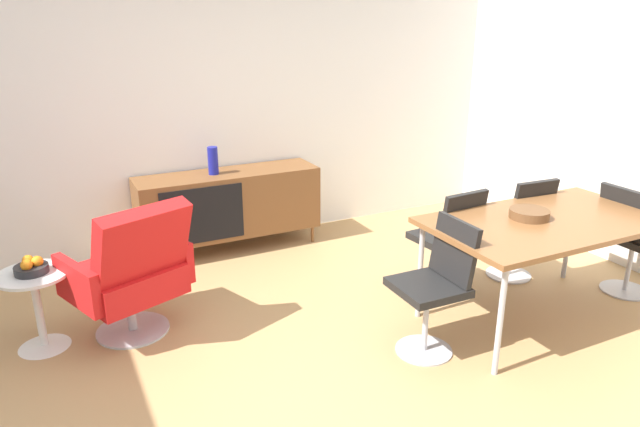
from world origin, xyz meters
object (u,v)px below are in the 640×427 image
object	(u,v)px
dining_chair_back_right	(520,224)
lounge_chair_red	(131,271)
dining_table	(546,225)
fruit_bowl	(31,267)
sideboard	(229,203)
dining_chair_far_end	(630,236)
wooden_bowl_on_table	(529,214)
dining_chair_near_window	(436,282)
dining_chair_back_left	(449,238)
side_table_round	(37,302)
vase_cobalt	(213,161)

from	to	relation	value
dining_chair_back_right	lounge_chair_red	distance (m)	2.92
dining_table	fruit_bowl	xyz separation A→B (m)	(-3.11, 1.13, -0.14)
sideboard	lounge_chair_red	xyz separation A→B (m)	(-1.03, -1.16, 0.03)
lounge_chair_red	dining_chair_far_end	bearing A→B (deg)	-16.51
wooden_bowl_on_table	lounge_chair_red	bearing A→B (deg)	158.93
dining_chair_near_window	fruit_bowl	xyz separation A→B (m)	(-2.22, 1.13, 0.09)
dining_chair_far_end	lounge_chair_red	distance (m)	3.58
wooden_bowl_on_table	dining_chair_far_end	bearing A→B (deg)	-4.25
dining_chair_back_right	dining_chair_back_left	world-z (taller)	same
dining_table	side_table_round	distance (m)	3.33
wooden_bowl_on_table	side_table_round	bearing A→B (deg)	160.64
vase_cobalt	dining_table	bearing A→B (deg)	-53.11
dining_chair_back_left	lounge_chair_red	world-z (taller)	lounge_chair_red
wooden_bowl_on_table	dining_chair_near_window	world-z (taller)	dining_chair_near_window
lounge_chair_red	dining_table	bearing A→B (deg)	-21.80
lounge_chair_red	fruit_bowl	bearing A→B (deg)	168.33
dining_chair_far_end	wooden_bowl_on_table	bearing A→B (deg)	175.75
wooden_bowl_on_table	dining_table	bearing A→B (deg)	-38.45
vase_cobalt	wooden_bowl_on_table	distance (m)	2.61
dining_chair_back_right	lounge_chair_red	size ratio (longest dim) A/B	0.90
lounge_chair_red	fruit_bowl	xyz separation A→B (m)	(-0.57, 0.12, 0.09)
sideboard	wooden_bowl_on_table	distance (m)	2.56
sideboard	dining_chair_back_right	world-z (taller)	dining_chair_back_right
wooden_bowl_on_table	dining_chair_far_end	distance (m)	1.03
vase_cobalt	lounge_chair_red	distance (m)	1.52
dining_chair_far_end	fruit_bowl	distance (m)	4.16
dining_table	dining_chair_near_window	distance (m)	0.92
dining_chair_back_right	lounge_chair_red	xyz separation A→B (m)	(-2.89, 0.46, -0.00)
fruit_bowl	dining_table	bearing A→B (deg)	-20.03
dining_chair_far_end	dining_chair_back_left	bearing A→B (deg)	155.62
dining_chair_back_right	lounge_chair_red	bearing A→B (deg)	171.00
side_table_round	fruit_bowl	bearing A→B (deg)	14.17
sideboard	dining_chair_back_left	bearing A→B (deg)	-54.12
dining_table	fruit_bowl	distance (m)	3.31
vase_cobalt	side_table_round	size ratio (longest dim) A/B	0.46
dining_chair_back_left	lounge_chair_red	bearing A→B (deg)	168.24
side_table_round	lounge_chair_red	bearing A→B (deg)	-11.63
wooden_bowl_on_table	dining_chair_back_left	xyz separation A→B (m)	(-0.25, 0.49, -0.30)
wooden_bowl_on_table	lounge_chair_red	size ratio (longest dim) A/B	0.27
lounge_chair_red	side_table_round	distance (m)	0.60
dining_table	dining_chair_back_right	size ratio (longest dim) A/B	1.87
dining_table	dining_chair_back_right	distance (m)	0.70
dining_chair_far_end	dining_chair_back_right	distance (m)	0.78
dining_table	dining_chair_back_left	size ratio (longest dim) A/B	1.87
wooden_bowl_on_table	fruit_bowl	distance (m)	3.21
vase_cobalt	dining_chair_near_window	world-z (taller)	vase_cobalt
wooden_bowl_on_table	dining_chair_near_window	xyz separation A→B (m)	(-0.80, -0.07, -0.30)
side_table_round	wooden_bowl_on_table	bearing A→B (deg)	-19.36
dining_chair_back_right	fruit_bowl	size ratio (longest dim) A/B	4.28
vase_cobalt	dining_chair_far_end	bearing A→B (deg)	-40.79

